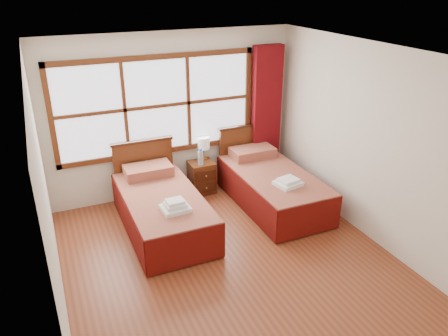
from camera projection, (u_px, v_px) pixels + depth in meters
name	position (u px, v px, depth m)	size (l,w,h in m)	color
floor	(231.00, 263.00, 5.53)	(4.50, 4.50, 0.00)	brown
ceiling	(233.00, 54.00, 4.47)	(4.50, 4.50, 0.00)	white
wall_back	(173.00, 116.00, 6.88)	(4.00, 4.00, 0.00)	silver
wall_left	(47.00, 203.00, 4.27)	(4.50, 4.50, 0.00)	silver
wall_right	(370.00, 144.00, 5.73)	(4.50, 4.50, 0.00)	silver
window	(157.00, 106.00, 6.68)	(3.16, 0.06, 1.56)	white
curtain	(266.00, 114.00, 7.40)	(0.50, 0.16, 2.30)	maroon
bed_left	(162.00, 208.00, 6.21)	(1.04, 2.06, 1.01)	#3C1A0C
bed_right	(271.00, 185.00, 6.86)	(1.05, 2.07, 1.02)	#3C1A0C
nightstand	(202.00, 177.00, 7.23)	(0.40, 0.40, 0.53)	#592A13
towels_left	(175.00, 206.00, 5.65)	(0.37, 0.33, 0.15)	white
towels_right	(288.00, 182.00, 6.32)	(0.41, 0.37, 0.11)	white
lamp	(204.00, 144.00, 7.15)	(0.20, 0.20, 0.38)	#B5833A
bottle_near	(200.00, 158.00, 6.98)	(0.07, 0.07, 0.27)	#A2BCD1
bottle_far	(201.00, 157.00, 7.00)	(0.07, 0.07, 0.27)	#A2BCD1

